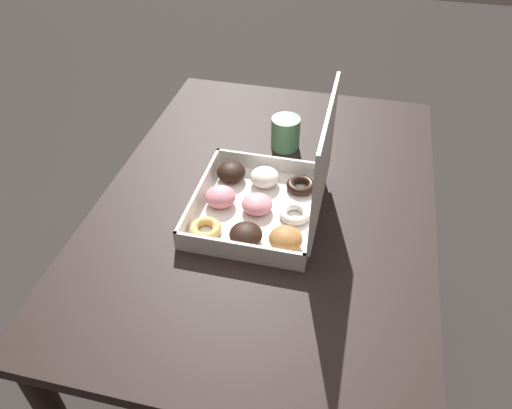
{
  "coord_description": "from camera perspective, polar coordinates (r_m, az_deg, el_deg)",
  "views": [
    {
      "loc": [
        0.92,
        0.19,
        1.56
      ],
      "look_at": [
        0.05,
        -0.02,
        0.79
      ],
      "focal_mm": 35.0,
      "sensor_mm": 36.0,
      "label": 1
    }
  ],
  "objects": [
    {
      "name": "ground_plane",
      "position": [
        1.82,
        0.91,
        -18.11
      ],
      "size": [
        8.0,
        8.0,
        0.0
      ],
      "primitive_type": "plane",
      "color": "#2D2826"
    },
    {
      "name": "dining_table",
      "position": [
        1.31,
        1.21,
        -3.04
      ],
      "size": [
        1.14,
        0.81,
        0.77
      ],
      "color": "black",
      "rests_on": "ground_plane"
    },
    {
      "name": "donut_box",
      "position": [
        1.15,
        1.26,
        0.89
      ],
      "size": [
        0.33,
        0.3,
        0.3
      ],
      "color": "silver",
      "rests_on": "dining_table"
    },
    {
      "name": "coffee_mug",
      "position": [
        1.39,
        3.5,
        8.21
      ],
      "size": [
        0.08,
        0.08,
        0.09
      ],
      "color": "#4C8456",
      "rests_on": "dining_table"
    }
  ]
}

